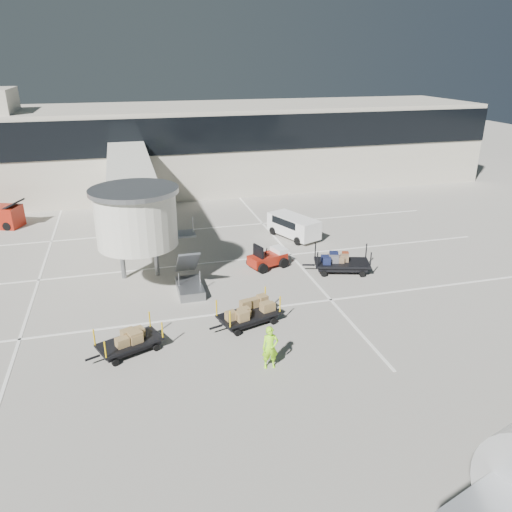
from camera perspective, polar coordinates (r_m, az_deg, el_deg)
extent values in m
plane|color=#B5B0A2|center=(24.71, -2.64, -8.71)|extent=(140.00, 140.00, 0.00)
cube|color=white|center=(26.41, -3.59, -6.55)|extent=(40.00, 0.15, 0.02)
cube|color=white|center=(32.64, -6.08, -0.85)|extent=(40.00, 0.15, 0.02)
cube|color=white|center=(39.14, -7.75, 3.00)|extent=(40.00, 0.15, 0.02)
cube|color=white|center=(34.86, 3.42, 0.76)|extent=(0.15, 30.00, 0.02)
cube|color=white|center=(33.73, -23.37, -1.85)|extent=(0.15, 30.00, 0.02)
cube|color=beige|center=(51.71, -10.13, 12.06)|extent=(64.00, 12.00, 8.00)
cube|color=black|center=(45.44, -9.54, 13.33)|extent=(64.00, 0.12, 3.20)
cube|color=silver|center=(36.75, -14.13, 8.26)|extent=(3.00, 18.00, 2.80)
cylinder|color=silver|center=(28.05, -13.52, 4.14)|extent=(4.40, 4.40, 3.00)
cylinder|color=gray|center=(27.62, -13.82, 7.30)|extent=(4.80, 4.80, 0.25)
cylinder|color=gray|center=(30.88, -15.07, 0.01)|extent=(0.28, 0.28, 2.90)
cylinder|color=gray|center=(30.91, -11.37, 0.37)|extent=(0.28, 0.28, 2.90)
cylinder|color=gray|center=(37.50, -15.25, 3.88)|extent=(0.28, 0.28, 2.90)
cylinder|color=gray|center=(37.52, -12.20, 4.17)|extent=(0.28, 0.28, 2.90)
cylinder|color=gray|center=(44.23, -15.38, 6.58)|extent=(0.28, 0.28, 2.90)
cylinder|color=gray|center=(44.25, -12.79, 6.83)|extent=(0.28, 0.28, 2.90)
cube|color=gray|center=(28.76, -7.55, -3.67)|extent=(1.40, 2.60, 0.50)
cube|color=gray|center=(28.75, -7.85, -0.74)|extent=(1.20, 2.60, 2.06)
cube|color=gray|center=(29.61, -8.34, 2.50)|extent=(1.40, 1.20, 0.12)
cube|color=maroon|center=(31.74, 1.31, -0.34)|extent=(2.66, 1.87, 0.60)
cube|color=white|center=(32.08, 2.65, 0.66)|extent=(1.02, 1.28, 0.35)
cube|color=black|center=(31.14, 0.26, 0.41)|extent=(0.44, 0.99, 0.91)
cylinder|color=black|center=(30.91, 0.78, -1.44)|extent=(0.69, 0.44, 0.64)
cylinder|color=black|center=(31.91, -0.55, -0.66)|extent=(0.69, 0.44, 0.64)
cylinder|color=black|center=(31.77, 3.18, -0.80)|extent=(0.69, 0.44, 0.64)
cylinder|color=black|center=(32.75, 1.81, -0.06)|extent=(0.69, 0.44, 0.64)
cube|color=black|center=(31.46, 9.78, -0.77)|extent=(3.68, 2.55, 0.13)
cube|color=black|center=(31.53, 9.76, -1.11)|extent=(3.29, 2.21, 0.28)
cube|color=black|center=(31.28, 6.02, -1.02)|extent=(0.77, 0.31, 0.09)
cylinder|color=black|center=(30.79, 7.76, -2.02)|extent=(0.41, 0.26, 0.38)
cylinder|color=black|center=(32.16, 7.49, -0.93)|extent=(0.41, 0.26, 0.38)
cylinder|color=black|center=(31.13, 12.05, -2.04)|extent=(0.41, 0.26, 0.38)
cylinder|color=black|center=(32.49, 11.60, -0.96)|extent=(0.41, 0.26, 0.38)
cylinder|color=black|center=(30.38, 7.03, -0.42)|extent=(0.08, 0.08, 1.00)
cylinder|color=black|center=(31.77, 6.79, 0.61)|extent=(0.08, 0.08, 1.00)
cylinder|color=black|center=(30.86, 12.97, -0.47)|extent=(0.08, 0.08, 1.00)
cylinder|color=black|center=(32.23, 12.48, 0.55)|extent=(0.08, 0.08, 1.00)
cube|color=#56555B|center=(31.73, 9.04, -0.01)|extent=(0.50, 0.44, 0.38)
cube|color=maroon|center=(31.69, 10.44, -0.14)|extent=(0.55, 0.50, 0.38)
cube|color=maroon|center=(31.08, 10.15, -0.59)|extent=(0.63, 0.44, 0.35)
cube|color=maroon|center=(31.15, 10.89, -0.52)|extent=(0.56, 0.46, 0.43)
cube|color=#56555B|center=(31.42, 10.81, -0.38)|extent=(0.55, 0.44, 0.37)
cube|color=brown|center=(31.68, 9.89, -0.13)|extent=(0.63, 0.53, 0.36)
cube|color=brown|center=(31.08, 10.18, -0.64)|extent=(0.63, 0.50, 0.31)
cube|color=#12193A|center=(31.76, 8.72, 0.03)|extent=(0.54, 0.49, 0.39)
cube|color=brown|center=(31.69, 9.14, -0.05)|extent=(0.69, 0.59, 0.38)
cube|color=#56555B|center=(31.05, 8.59, -0.41)|extent=(0.67, 0.55, 0.46)
cube|color=black|center=(25.13, -0.85, -6.69)|extent=(3.31, 2.32, 0.12)
cube|color=black|center=(25.21, -0.85, -7.05)|extent=(2.96, 2.02, 0.25)
cube|color=black|center=(24.41, -4.59, -8.10)|extent=(0.69, 0.28, 0.08)
cylinder|color=black|center=(24.34, -2.14, -8.75)|extent=(0.37, 0.23, 0.34)
cylinder|color=black|center=(25.37, -3.69, -7.43)|extent=(0.37, 0.23, 0.34)
cylinder|color=black|center=(25.31, 2.00, -7.46)|extent=(0.37, 0.23, 0.34)
cylinder|color=black|center=(26.30, 0.34, -6.24)|extent=(0.37, 0.23, 0.34)
cylinder|color=#E6B40C|center=(23.76, -2.98, -7.28)|extent=(0.07, 0.07, 0.90)
cylinder|color=#E6B40C|center=(24.81, -4.53, -5.98)|extent=(0.07, 0.07, 0.90)
cylinder|color=#E6B40C|center=(25.12, 2.76, -5.57)|extent=(0.07, 0.07, 0.90)
cylinder|color=#E6B40C|center=(26.11, 1.06, -4.42)|extent=(0.07, 0.07, 0.90)
cube|color=olive|center=(24.93, -3.05, -6.26)|extent=(0.75, 0.69, 0.42)
cube|color=olive|center=(24.66, -2.26, -6.53)|extent=(0.64, 0.62, 0.46)
cube|color=olive|center=(25.29, 0.67, -5.78)|extent=(0.61, 0.61, 0.43)
cube|color=olive|center=(24.34, -2.62, -6.83)|extent=(0.51, 0.46, 0.55)
cube|color=olive|center=(25.49, 0.88, -5.60)|extent=(0.55, 0.57, 0.39)
cube|color=olive|center=(24.61, -1.89, -6.69)|extent=(0.57, 0.59, 0.39)
cube|color=olive|center=(25.02, -2.43, -6.22)|extent=(0.62, 0.63, 0.37)
cube|color=olive|center=(24.69, -2.22, -6.63)|extent=(0.67, 0.61, 0.36)
cube|color=olive|center=(24.22, -2.40, -7.21)|extent=(0.58, 0.51, 0.38)
cube|color=black|center=(23.65, -14.24, -9.52)|extent=(3.14, 2.38, 0.11)
cube|color=black|center=(23.74, -14.21, -9.87)|extent=(2.80, 2.08, 0.23)
cube|color=black|center=(23.24, -18.17, -11.01)|extent=(0.64, 0.32, 0.08)
cylinder|color=black|center=(23.04, -15.77, -11.65)|extent=(0.35, 0.24, 0.32)
cylinder|color=black|center=(24.06, -16.96, -10.24)|extent=(0.35, 0.24, 0.32)
cylinder|color=black|center=(23.66, -11.32, -10.24)|extent=(0.35, 0.24, 0.32)
cylinder|color=black|center=(24.66, -12.67, -8.93)|extent=(0.35, 0.24, 0.32)
cylinder|color=#E6B40C|center=(22.53, -16.84, -10.27)|extent=(0.07, 0.07, 0.84)
cylinder|color=#E6B40C|center=(23.57, -18.00, -8.88)|extent=(0.07, 0.07, 0.84)
cylinder|color=#E6B40C|center=(23.39, -10.66, -8.35)|extent=(0.07, 0.07, 0.84)
cylinder|color=#E6B40C|center=(24.40, -12.05, -7.12)|extent=(0.07, 0.07, 0.84)
cube|color=olive|center=(23.08, -16.05, -9.74)|extent=(0.64, 0.53, 0.45)
cube|color=olive|center=(24.12, -12.35, -8.04)|extent=(0.52, 0.53, 0.34)
cube|color=olive|center=(23.39, -13.63, -8.98)|extent=(0.65, 0.64, 0.48)
cube|color=olive|center=(23.69, -14.44, -8.74)|extent=(0.61, 0.64, 0.42)
cube|color=olive|center=(23.55, -14.70, -8.93)|extent=(0.64, 0.64, 0.44)
imported|color=#99FF1A|center=(21.69, 1.63, -10.42)|extent=(0.75, 0.53, 1.97)
cube|color=white|center=(36.97, 4.32, 3.48)|extent=(3.17, 4.52, 1.35)
cube|color=white|center=(38.40, 2.46, 3.82)|extent=(1.68, 1.06, 0.79)
cube|color=black|center=(36.98, 4.16, 4.06)|extent=(2.59, 3.08, 0.54)
cylinder|color=black|center=(35.67, 4.78, 1.71)|extent=(0.42, 0.63, 0.59)
cylinder|color=black|center=(36.74, 6.71, 2.25)|extent=(0.42, 0.63, 0.59)
cylinder|color=black|center=(37.66, 1.94, 2.89)|extent=(0.42, 0.63, 0.59)
cylinder|color=black|center=(38.68, 3.85, 3.37)|extent=(0.42, 0.63, 0.59)
cube|color=black|center=(43.13, -25.97, 5.38)|extent=(1.58, 1.86, 0.60)
cylinder|color=black|center=(43.10, -26.54, 3.07)|extent=(0.73, 0.51, 0.67)
cylinder|color=black|center=(44.35, -25.49, 3.74)|extent=(0.73, 0.51, 0.67)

